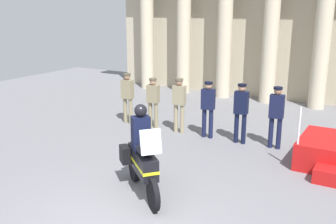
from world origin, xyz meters
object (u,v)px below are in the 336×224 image
(officer_in_row_2, at_px, (179,101))
(motorcycle_with_rider, at_px, (142,157))
(officer_in_row_4, at_px, (241,109))
(officer_in_row_5, at_px, (276,113))
(officer_in_row_3, at_px, (208,105))
(officer_in_row_1, at_px, (153,99))
(officer_in_row_0, at_px, (128,94))

(officer_in_row_2, bearing_deg, motorcycle_with_rider, 102.86)
(officer_in_row_2, xyz_separation_m, officer_in_row_4, (1.97, 0.01, 0.01))
(officer_in_row_4, xyz_separation_m, officer_in_row_5, (0.97, 0.08, 0.00))
(officer_in_row_4, bearing_deg, officer_in_row_3, -4.13)
(officer_in_row_1, height_order, officer_in_row_3, officer_in_row_3)
(officer_in_row_1, bearing_deg, officer_in_row_3, 173.42)
(officer_in_row_2, bearing_deg, officer_in_row_4, 175.10)
(officer_in_row_3, xyz_separation_m, motorcycle_with_rider, (0.33, -3.96, -0.20))
(motorcycle_with_rider, bearing_deg, officer_in_row_4, 121.41)
(officer_in_row_3, bearing_deg, officer_in_row_0, -6.10)
(officer_in_row_0, relative_size, officer_in_row_2, 1.00)
(officer_in_row_2, distance_m, officer_in_row_4, 1.97)
(officer_in_row_2, relative_size, motorcycle_with_rider, 0.89)
(officer_in_row_0, relative_size, motorcycle_with_rider, 0.89)
(officer_in_row_5, relative_size, motorcycle_with_rider, 0.91)
(officer_in_row_0, xyz_separation_m, motorcycle_with_rider, (3.26, -4.00, -0.20))
(officer_in_row_4, height_order, officer_in_row_5, officer_in_row_5)
(officer_in_row_5, xyz_separation_m, motorcycle_with_rider, (-1.65, -4.05, -0.22))
(officer_in_row_0, height_order, officer_in_row_4, officer_in_row_4)
(officer_in_row_5, bearing_deg, officer_in_row_3, -2.49)
(officer_in_row_1, distance_m, officer_in_row_4, 2.94)
(officer_in_row_5, bearing_deg, officer_in_row_1, -4.51)
(officer_in_row_1, relative_size, officer_in_row_3, 0.95)
(officer_in_row_5, bearing_deg, officer_in_row_0, -4.64)
(officer_in_row_1, height_order, officer_in_row_5, officer_in_row_5)
(officer_in_row_2, bearing_deg, officer_in_row_3, 174.30)
(officer_in_row_2, bearing_deg, officer_in_row_1, -7.45)
(officer_in_row_0, distance_m, officer_in_row_5, 4.91)
(officer_in_row_3, height_order, officer_in_row_5, officer_in_row_5)
(officer_in_row_2, distance_m, officer_in_row_5, 2.95)
(officer_in_row_2, height_order, officer_in_row_5, officer_in_row_5)
(officer_in_row_1, bearing_deg, officer_in_row_0, -5.17)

